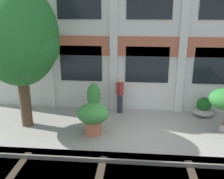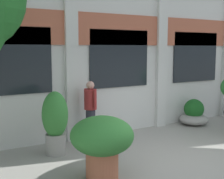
{
  "view_description": "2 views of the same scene",
  "coord_description": "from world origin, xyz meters",
  "px_view_note": "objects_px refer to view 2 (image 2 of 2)",
  "views": [
    {
      "loc": [
        -0.53,
        -9.39,
        4.88
      ],
      "look_at": [
        -1.48,
        0.85,
        1.58
      ],
      "focal_mm": 42.0,
      "sensor_mm": 36.0,
      "label": 1
    },
    {
      "loc": [
        -4.97,
        -5.21,
        2.56
      ],
      "look_at": [
        -1.36,
        0.85,
        1.62
      ],
      "focal_mm": 50.0,
      "sensor_mm": 36.0,
      "label": 2
    }
  ],
  "objects_px": {
    "potted_plant_fluted_column": "(102,140)",
    "resident_by_doorway": "(90,110)",
    "potted_plant_wide_bowl": "(194,114)",
    "potted_plant_ribbed_drum": "(55,119)"
  },
  "relations": [
    {
      "from": "potted_plant_fluted_column",
      "to": "potted_plant_wide_bowl",
      "type": "height_order",
      "value": "potted_plant_fluted_column"
    },
    {
      "from": "potted_plant_ribbed_drum",
      "to": "resident_by_doorway",
      "type": "distance_m",
      "value": 1.26
    },
    {
      "from": "potted_plant_wide_bowl",
      "to": "resident_by_doorway",
      "type": "xyz_separation_m",
      "value": [
        -3.88,
        0.0,
        0.56
      ]
    },
    {
      "from": "potted_plant_wide_bowl",
      "to": "resident_by_doorway",
      "type": "relative_size",
      "value": 0.58
    },
    {
      "from": "potted_plant_ribbed_drum",
      "to": "potted_plant_wide_bowl",
      "type": "bearing_deg",
      "value": 4.97
    },
    {
      "from": "potted_plant_fluted_column",
      "to": "potted_plant_wide_bowl",
      "type": "xyz_separation_m",
      "value": [
        4.8,
        2.29,
        -0.44
      ]
    },
    {
      "from": "potted_plant_wide_bowl",
      "to": "potted_plant_fluted_column",
      "type": "bearing_deg",
      "value": -154.43
    },
    {
      "from": "potted_plant_ribbed_drum",
      "to": "potted_plant_wide_bowl",
      "type": "distance_m",
      "value": 5.1
    },
    {
      "from": "resident_by_doorway",
      "to": "potted_plant_wide_bowl",
      "type": "bearing_deg",
      "value": 173.55
    },
    {
      "from": "potted_plant_fluted_column",
      "to": "resident_by_doorway",
      "type": "relative_size",
      "value": 0.75
    }
  ]
}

